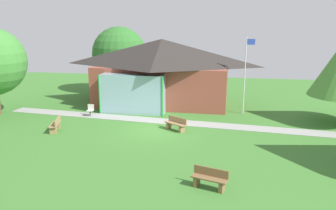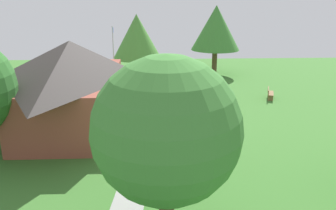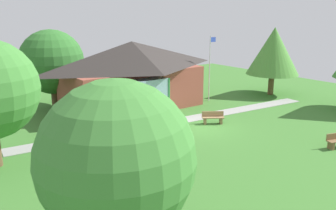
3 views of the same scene
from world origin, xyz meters
name	(u,v)px [view 3 (image 3 of 3)]	position (x,y,z in m)	size (l,w,h in m)	color
ground_plane	(201,128)	(0.00, 0.00, 0.00)	(44.00, 44.00, 0.00)	#3D752D
pavilion	(133,74)	(-1.07, 6.86, 2.75)	(11.41, 6.88, 5.28)	brown
footpath	(182,120)	(0.00, 2.01, 0.01)	(23.31, 1.30, 0.03)	#999993
flagpole	(210,65)	(5.52, 5.13, 3.08)	(0.64, 0.08, 5.58)	silver
bench_rear_near_path	(213,118)	(1.25, 0.18, 0.40)	(1.49, 1.21, 0.84)	olive
bench_mid_left	(132,148)	(-6.07, -1.29, 0.40)	(0.83, 1.56, 0.84)	#9E7A51
patio_chair_west	(113,128)	(-5.29, 2.37, 0.42)	(0.47, 0.47, 0.86)	beige
tree_east_hedge	(274,51)	(11.88, 3.53, 4.02)	(4.74, 4.74, 6.17)	brown
tree_lawn_corner	(117,159)	(-10.66, -8.28, 3.42)	(4.48, 4.48, 5.68)	brown
tree_behind_pavilion_left	(52,62)	(-5.87, 11.14, 3.64)	(5.06, 5.06, 6.18)	brown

